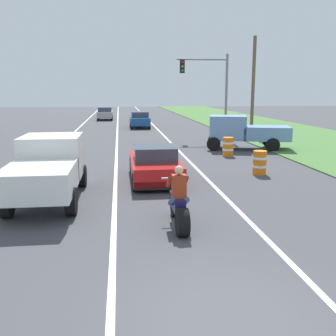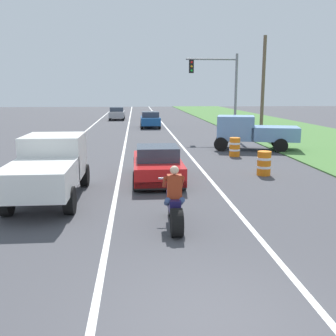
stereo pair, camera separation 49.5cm
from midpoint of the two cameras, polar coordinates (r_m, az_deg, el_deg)
ground_plane at (r=6.39m, az=6.69°, el=-21.53°), size 160.00×160.00×0.00m
lane_stripe_left_solid at (r=25.76m, az=-16.08°, el=3.14°), size 0.14×120.00×0.01m
lane_stripe_right_solid at (r=25.64m, az=0.04°, el=3.54°), size 0.14×120.00×0.01m
lane_stripe_centre_dashed at (r=25.45m, az=-8.04°, el=3.37°), size 0.14×120.00×0.01m
grass_verge_right at (r=28.69m, az=20.58°, el=3.70°), size 10.00×120.00×0.06m
motorcycle_with_rider at (r=9.92m, az=0.15°, el=-5.50°), size 0.70×2.21×1.62m
sports_car_red at (r=15.12m, az=-2.91°, el=0.50°), size 1.84×4.30×1.37m
pickup_truck_left_lane_white at (r=12.88m, az=-18.19°, el=0.21°), size 2.02×4.80×1.98m
pickup_truck_right_shoulder_light_blue at (r=23.64m, az=10.40°, el=5.39°), size 5.14×3.14×1.98m
traffic_light_mast_near at (r=28.67m, az=5.90°, el=12.18°), size 3.73×0.34×6.00m
utility_pole_roadside at (r=29.22m, az=11.84°, el=11.35°), size 0.24×0.24×7.22m
construction_barrel_nearest at (r=16.62m, az=12.42°, el=0.78°), size 0.58×0.58×1.00m
construction_barrel_mid at (r=21.08m, az=8.10°, el=3.12°), size 0.58×0.58×1.00m
distant_car_far_ahead at (r=37.02m, az=-4.54°, el=7.09°), size 1.80×4.00×1.50m
distant_car_further_ahead at (r=47.45m, az=-9.49°, el=7.88°), size 1.80×4.00×1.50m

